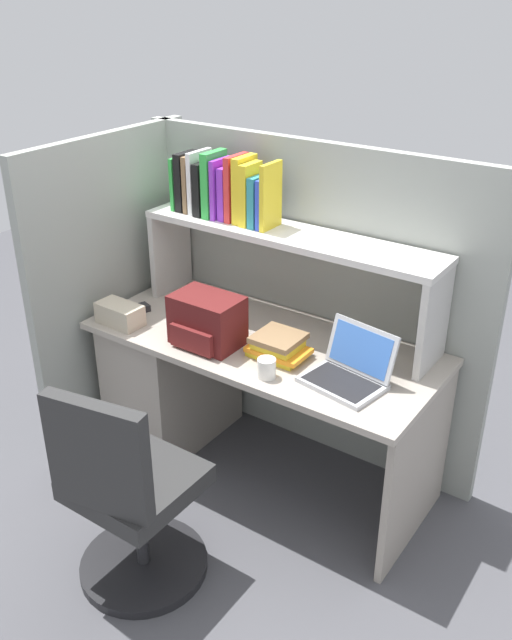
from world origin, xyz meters
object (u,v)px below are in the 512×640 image
(tissue_box, at_px, (120,314))
(office_chair, at_px, (129,502))
(laptop, at_px, (349,371))
(computer_mouse, at_px, (138,309))
(paper_cup, at_px, (267,368))
(backpack, at_px, (206,321))

(tissue_box, bearing_deg, office_chair, -43.46)
(laptop, xyz_separation_m, office_chair, (-0.51, -0.76, -0.39))
(laptop, relative_size, computer_mouse, 3.36)
(computer_mouse, xyz_separation_m, paper_cup, (0.84, -0.14, 0.03))
(office_chair, bearing_deg, laptop, -134.66)
(laptop, distance_m, office_chair, 0.99)
(computer_mouse, relative_size, office_chair, 0.11)
(computer_mouse, height_order, office_chair, office_chair)
(paper_cup, height_order, tissue_box, tissue_box)
(computer_mouse, distance_m, office_chair, 1.03)
(laptop, height_order, tissue_box, laptop)
(paper_cup, height_order, office_chair, office_chair)
(backpack, distance_m, office_chair, 0.83)
(backpack, height_order, computer_mouse, backpack)
(computer_mouse, xyz_separation_m, office_chair, (0.62, -0.74, -0.35))
(backpack, xyz_separation_m, computer_mouse, (-0.47, 0.06, -0.09))
(computer_mouse, bearing_deg, paper_cup, 8.83)
(tissue_box, bearing_deg, paper_cup, 1.35)
(tissue_box, distance_m, office_chair, 0.93)
(laptop, bearing_deg, computer_mouse, -179.26)
(computer_mouse, bearing_deg, office_chair, -31.69)
(paper_cup, xyz_separation_m, office_chair, (-0.22, -0.60, -0.38))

